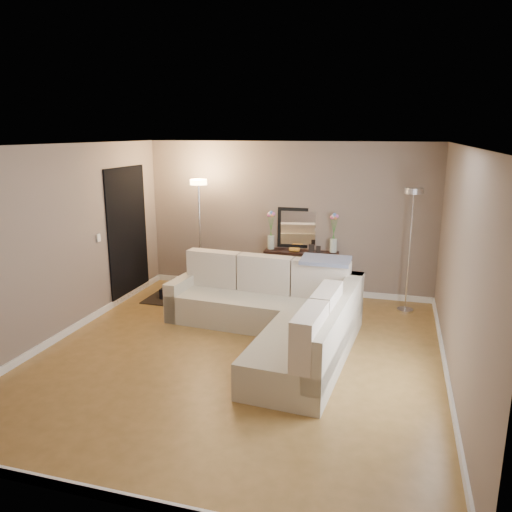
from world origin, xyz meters
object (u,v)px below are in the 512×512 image
(console_table, at_px, (297,270))
(floor_lamp_unlit, at_px, (411,226))
(sectional_sofa, at_px, (278,313))
(floor_lamp_lit, at_px, (199,214))

(console_table, bearing_deg, floor_lamp_unlit, -11.01)
(sectional_sofa, distance_m, floor_lamp_unlit, 2.52)
(sectional_sofa, bearing_deg, floor_lamp_unlit, 43.02)
(console_table, height_order, floor_lamp_unlit, floor_lamp_unlit)
(console_table, distance_m, floor_lamp_unlit, 2.08)
(floor_lamp_unlit, bearing_deg, sectional_sofa, -136.98)
(floor_lamp_lit, xyz_separation_m, floor_lamp_unlit, (3.45, -0.00, -0.03))
(console_table, xyz_separation_m, floor_lamp_unlit, (1.82, -0.35, 0.93))
(floor_lamp_lit, bearing_deg, console_table, 12.26)
(sectional_sofa, relative_size, floor_lamp_unlit, 1.47)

